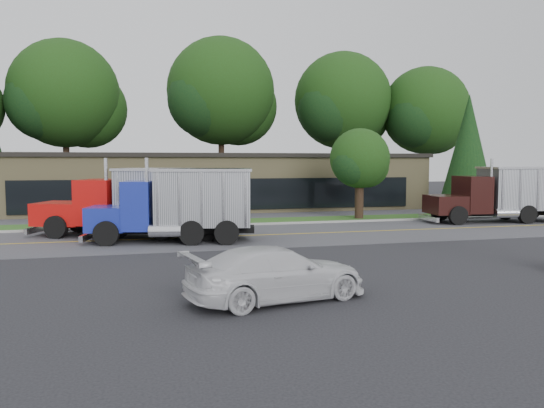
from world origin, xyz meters
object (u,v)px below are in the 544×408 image
(dump_truck_red, at_px, (153,200))
(rally_car, at_px, (277,273))
(dump_truck_maroon, at_px, (506,193))
(dump_truck_blue, at_px, (181,203))

(dump_truck_red, relative_size, rally_car, 2.12)
(dump_truck_red, bearing_deg, dump_truck_maroon, -155.61)
(dump_truck_red, xyz_separation_m, dump_truck_blue, (1.20, -1.89, -0.01))
(dump_truck_blue, height_order, dump_truck_maroon, same)
(rally_car, bearing_deg, dump_truck_maroon, -64.87)
(dump_truck_blue, distance_m, rally_car, 11.21)
(dump_truck_red, relative_size, dump_truck_maroon, 1.17)
(dump_truck_red, height_order, dump_truck_maroon, same)
(dump_truck_blue, height_order, rally_car, dump_truck_blue)
(dump_truck_blue, bearing_deg, rally_car, 109.40)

